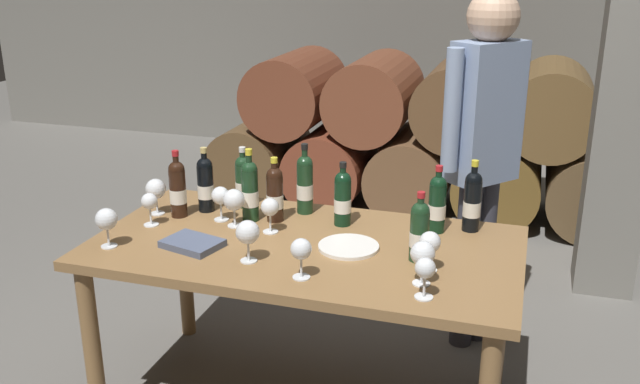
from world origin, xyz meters
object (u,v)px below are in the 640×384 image
wine_bottle_4 (305,183)px  wine_glass_8 (301,250)px  wine_bottle_0 (343,198)px  wine_glass_3 (430,243)px  dining_table (305,264)px  wine_bottle_2 (178,188)px  wine_glass_1 (156,190)px  wine_bottle_3 (243,181)px  wine_glass_9 (234,201)px  wine_glass_6 (270,208)px  wine_glass_0 (423,254)px  sommelier_presenting (483,140)px  wine_bottle_5 (205,184)px  serving_plate (349,247)px  wine_bottle_6 (250,190)px  wine_bottle_9 (472,201)px  wine_glass_7 (149,203)px  wine_glass_4 (106,220)px  wine_glass_10 (220,197)px  wine_glass_2 (425,270)px  wine_bottle_8 (275,194)px  wine_bottle_7 (437,203)px  wine_bottle_1 (419,231)px  tasting_notebook (192,243)px  wine_glass_5 (248,233)px

wine_bottle_4 → wine_glass_8: (0.20, -0.63, -0.03)m
wine_bottle_0 → wine_glass_3: (0.42, -0.35, -0.01)m
dining_table → wine_glass_3: size_ratio=11.12×
wine_bottle_2 → wine_glass_1: wine_bottle_2 is taller
wine_bottle_3 → wine_glass_9: bearing=-75.8°
wine_bottle_0 → wine_bottle_2: 0.72m
wine_glass_1 → wine_glass_9: (0.39, -0.03, 0.00)m
wine_bottle_2 → wine_glass_6: bearing=-7.2°
wine_glass_0 → sommelier_presenting: size_ratio=0.09×
wine_glass_1 → wine_bottle_5: bearing=28.6°
serving_plate → sommelier_presenting: sommelier_presenting is taller
wine_bottle_6 → wine_bottle_9: bearing=10.2°
wine_glass_9 → wine_bottle_5: bearing=145.5°
wine_bottle_3 → wine_glass_7: 0.44m
wine_glass_4 → wine_glass_10: 0.50m
wine_bottle_4 → wine_bottle_6: bearing=-141.0°
wine_bottle_6 → wine_glass_2: wine_bottle_6 is taller
wine_glass_2 → wine_glass_3: (-0.02, 0.21, 0.01)m
wine_glass_7 → wine_glass_8: bearing=-20.4°
wine_glass_6 → wine_glass_1: bearing=174.8°
wine_bottle_0 → wine_glass_10: bearing=-168.3°
wine_bottle_5 → wine_glass_8: 0.82m
wine_bottle_2 → wine_bottle_8: wine_bottle_2 is taller
wine_bottle_7 → wine_glass_10: 0.92m
wine_glass_0 → wine_glass_4: 1.23m
wine_bottle_7 → wine_glass_7: (-1.17, -0.29, -0.02)m
wine_glass_4 → wine_glass_2: bearing=-2.6°
wine_glass_10 → wine_glass_9: bearing=-29.4°
wine_glass_10 → wine_glass_4: bearing=-127.1°
wine_bottle_1 → wine_bottle_3: bearing=157.9°
wine_bottle_0 → wine_bottle_1: 0.45m
wine_bottle_9 → wine_glass_2: 0.67m
dining_table → wine_glass_4: size_ratio=10.57×
wine_glass_2 → wine_glass_6: wine_glass_6 is taller
wine_glass_1 → wine_glass_8: size_ratio=1.08×
wine_bottle_8 → wine_glass_2: (0.73, -0.52, -0.02)m
wine_bottle_5 → tasting_notebook: bearing=-71.7°
wine_bottle_0 → wine_bottle_8: bearing=-171.7°
wine_glass_4 → serving_plate: wine_glass_4 is taller
tasting_notebook → wine_bottle_0: bearing=53.5°
wine_bottle_1 → wine_bottle_6: bearing=165.6°
wine_bottle_3 → wine_glass_5: (0.26, -0.55, -0.01)m
wine_bottle_1 → wine_glass_6: 0.64m
wine_glass_8 → wine_glass_9: size_ratio=0.91×
wine_bottle_8 → sommelier_presenting: bearing=34.2°
wine_glass_2 → wine_glass_4: (-1.26, 0.06, 0.01)m
wine_bottle_2 → wine_bottle_7: bearing=8.1°
wine_glass_8 → wine_glass_3: bearing=24.6°
wine_bottle_8 → wine_glass_2: bearing=-35.3°
wine_glass_4 → wine_bottle_7: bearing=24.3°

